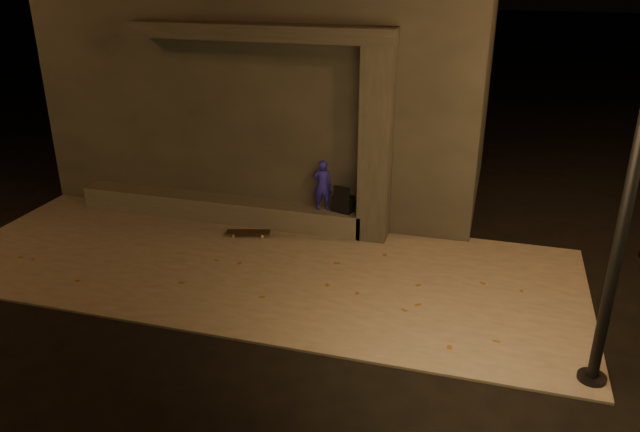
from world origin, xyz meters
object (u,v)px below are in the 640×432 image
(skateboarder, at_px, (322,185))
(skateboard, at_px, (248,232))
(backpack, at_px, (343,203))
(column, at_px, (376,146))

(skateboarder, xyz_separation_m, skateboard, (-1.30, -0.65, -0.87))
(backpack, bearing_deg, column, 15.77)
(backpack, height_order, skateboard, backpack)
(skateboarder, xyz_separation_m, backpack, (0.41, 0.00, -0.31))
(skateboard, bearing_deg, column, 0.36)
(skateboarder, bearing_deg, backpack, 169.15)
(column, height_order, skateboard, column)
(skateboarder, bearing_deg, skateboard, 15.67)
(backpack, bearing_deg, skateboard, -143.45)
(skateboarder, height_order, skateboard, skateboarder)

